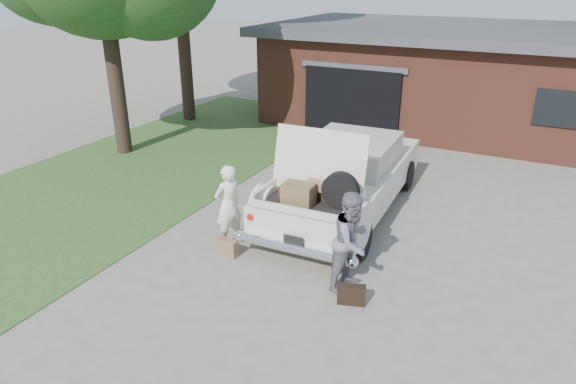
% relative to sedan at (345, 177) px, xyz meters
% --- Properties ---
extents(ground, '(90.00, 90.00, 0.00)m').
position_rel_sedan_xyz_m(ground, '(-0.45, -2.48, -0.83)').
color(ground, gray).
rests_on(ground, ground).
extents(grass_strip, '(6.00, 16.00, 0.02)m').
position_rel_sedan_xyz_m(grass_strip, '(-5.95, 0.52, -0.82)').
color(grass_strip, '#2D4C1E').
rests_on(grass_strip, ground).
extents(house, '(12.80, 7.80, 3.30)m').
position_rel_sedan_xyz_m(house, '(0.54, 8.99, 0.85)').
color(house, brown).
rests_on(house, ground).
extents(sedan, '(2.39, 5.69, 2.30)m').
position_rel_sedan_xyz_m(sedan, '(0.00, 0.00, 0.00)').
color(sedan, beige).
rests_on(sedan, ground).
extents(woman_left, '(0.58, 0.70, 1.64)m').
position_rel_sedan_xyz_m(woman_left, '(-1.48, -2.40, -0.01)').
color(woman_left, white).
rests_on(woman_left, ground).
extents(woman_right, '(0.85, 0.99, 1.75)m').
position_rel_sedan_xyz_m(woman_right, '(1.21, -2.78, 0.05)').
color(woman_right, slate).
rests_on(woman_right, ground).
extents(suitcase_left, '(0.45, 0.19, 0.34)m').
position_rel_sedan_xyz_m(suitcase_left, '(-1.25, -2.86, -0.66)').
color(suitcase_left, '#8C6947').
rests_on(suitcase_left, ground).
extents(suitcase_right, '(0.48, 0.27, 0.35)m').
position_rel_sedan_xyz_m(suitcase_right, '(1.41, -3.24, -0.65)').
color(suitcase_right, black).
rests_on(suitcase_right, ground).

